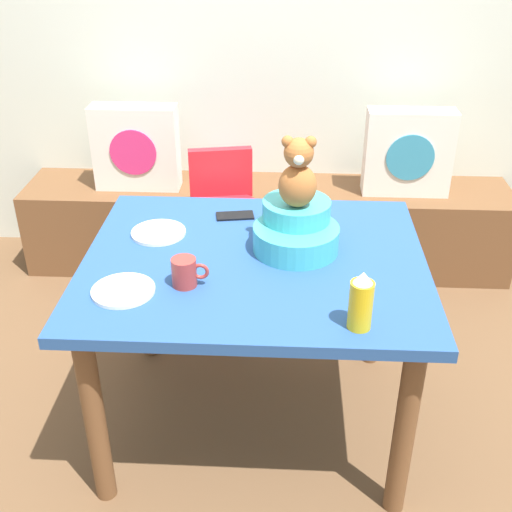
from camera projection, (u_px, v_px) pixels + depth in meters
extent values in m
plane|color=brown|center=(255.00, 417.00, 2.56)|extent=(8.00, 8.00, 0.00)
cube|color=silver|center=(271.00, 13.00, 3.22)|extent=(4.40, 0.10, 2.60)
cube|color=brown|center=(267.00, 226.00, 3.52)|extent=(2.60, 0.44, 0.46)
cube|color=white|center=(136.00, 148.00, 3.31)|extent=(0.44, 0.14, 0.44)
cylinder|color=#E02D72|center=(133.00, 153.00, 3.24)|extent=(0.24, 0.01, 0.24)
cube|color=white|center=(408.00, 153.00, 3.25)|extent=(0.44, 0.14, 0.44)
cylinder|color=teal|center=(410.00, 158.00, 3.18)|extent=(0.24, 0.01, 0.24)
cube|color=#905BB7|center=(224.00, 182.00, 3.40)|extent=(0.20, 0.14, 0.05)
cube|color=#264C8C|center=(254.00, 263.00, 2.20)|extent=(1.17, 0.98, 0.04)
cylinder|color=brown|center=(95.00, 419.00, 2.06)|extent=(0.07, 0.07, 0.70)
cylinder|color=brown|center=(404.00, 431.00, 2.02)|extent=(0.07, 0.07, 0.70)
cylinder|color=brown|center=(145.00, 287.00, 2.75)|extent=(0.07, 0.07, 0.70)
cylinder|color=brown|center=(376.00, 294.00, 2.71)|extent=(0.07, 0.07, 0.70)
cylinder|color=red|center=(224.00, 216.00, 3.00)|extent=(0.34, 0.34, 0.10)
cube|color=red|center=(221.00, 173.00, 3.04)|extent=(0.30, 0.11, 0.24)
cube|color=white|center=(228.00, 220.00, 2.81)|extent=(0.33, 0.25, 0.02)
cylinder|color=silver|center=(193.00, 281.00, 3.02)|extent=(0.03, 0.03, 0.46)
cylinder|color=silver|center=(252.00, 283.00, 3.01)|extent=(0.03, 0.03, 0.46)
cylinder|color=silver|center=(201.00, 252.00, 3.26)|extent=(0.03, 0.03, 0.46)
cylinder|color=silver|center=(256.00, 254.00, 3.25)|extent=(0.03, 0.03, 0.46)
cylinder|color=#3CADB7|center=(296.00, 238.00, 2.22)|extent=(0.30, 0.30, 0.09)
cylinder|color=#3CADB7|center=(297.00, 210.00, 2.23)|extent=(0.24, 0.24, 0.07)
ellipsoid|color=#B16530|center=(298.00, 186.00, 2.14)|extent=(0.13, 0.11, 0.15)
sphere|color=#B16530|center=(299.00, 153.00, 2.09)|extent=(0.10, 0.10, 0.10)
sphere|color=beige|center=(299.00, 160.00, 2.05)|extent=(0.04, 0.04, 0.04)
sphere|color=#B16530|center=(288.00, 142.00, 2.07)|extent=(0.04, 0.04, 0.04)
sphere|color=#B16530|center=(311.00, 142.00, 2.06)|extent=(0.04, 0.04, 0.04)
cylinder|color=gold|center=(361.00, 305.00, 1.81)|extent=(0.07, 0.07, 0.15)
cone|color=white|center=(363.00, 278.00, 1.76)|extent=(0.06, 0.06, 0.03)
cylinder|color=#9E332D|center=(184.00, 272.00, 2.02)|extent=(0.08, 0.08, 0.09)
torus|color=#9E332D|center=(200.00, 271.00, 2.01)|extent=(0.06, 0.01, 0.06)
cylinder|color=white|center=(159.00, 233.00, 2.34)|extent=(0.20, 0.20, 0.01)
cylinder|color=white|center=(123.00, 290.00, 2.00)|extent=(0.20, 0.20, 0.01)
cube|color=black|center=(235.00, 216.00, 2.47)|extent=(0.15, 0.09, 0.01)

